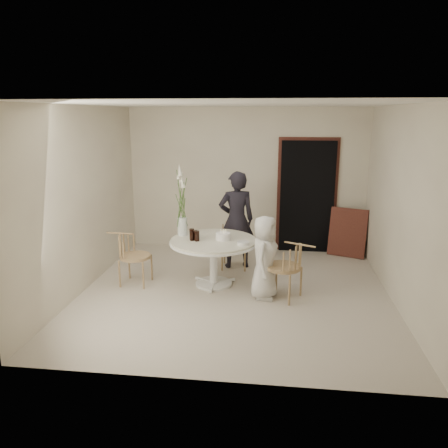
# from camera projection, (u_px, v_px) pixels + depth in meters

# --- Properties ---
(ground) EXTENTS (4.50, 4.50, 0.00)m
(ground) POSITION_uv_depth(u_px,v_px,m) (235.00, 292.00, 6.49)
(ground) COLOR beige
(ground) RESTS_ON ground
(room_shell) EXTENTS (4.50, 4.50, 4.50)m
(room_shell) POSITION_uv_depth(u_px,v_px,m) (235.00, 184.00, 6.10)
(room_shell) COLOR white
(room_shell) RESTS_ON ground
(doorway) EXTENTS (1.00, 0.10, 2.10)m
(doorway) POSITION_uv_depth(u_px,v_px,m) (307.00, 197.00, 8.21)
(doorway) COLOR black
(doorway) RESTS_ON ground
(door_trim) EXTENTS (1.12, 0.03, 2.22)m
(door_trim) POSITION_uv_depth(u_px,v_px,m) (307.00, 194.00, 8.23)
(door_trim) COLOR #5D2C20
(door_trim) RESTS_ON ground
(table) EXTENTS (1.33, 1.33, 0.73)m
(table) POSITION_uv_depth(u_px,v_px,m) (214.00, 247.00, 6.62)
(table) COLOR white
(table) RESTS_ON ground
(picture_frame) EXTENTS (0.70, 0.43, 0.90)m
(picture_frame) POSITION_uv_depth(u_px,v_px,m) (348.00, 233.00, 8.04)
(picture_frame) COLOR #5D2C20
(picture_frame) RESTS_ON ground
(chair_far) EXTENTS (0.48, 0.51, 0.83)m
(chair_far) POSITION_uv_depth(u_px,v_px,m) (235.00, 235.00, 7.53)
(chair_far) COLOR tan
(chair_far) RESTS_ON ground
(chair_right) EXTENTS (0.63, 0.61, 0.86)m
(chair_right) POSITION_uv_depth(u_px,v_px,m) (291.00, 262.00, 6.10)
(chair_right) COLOR tan
(chair_right) RESTS_ON ground
(chair_left) EXTENTS (0.51, 0.48, 0.82)m
(chair_left) POSITION_uv_depth(u_px,v_px,m) (128.00, 251.00, 6.71)
(chair_left) COLOR tan
(chair_left) RESTS_ON ground
(girl) EXTENTS (0.69, 0.55, 1.66)m
(girl) POSITION_uv_depth(u_px,v_px,m) (236.00, 220.00, 7.38)
(girl) COLOR black
(girl) RESTS_ON ground
(boy) EXTENTS (0.48, 0.65, 1.20)m
(boy) POSITION_uv_depth(u_px,v_px,m) (264.00, 257.00, 6.17)
(boy) COLOR silver
(boy) RESTS_ON ground
(birthday_cake) EXTENTS (0.22, 0.22, 0.16)m
(birthday_cake) POSITION_uv_depth(u_px,v_px,m) (223.00, 236.00, 6.57)
(birthday_cake) COLOR white
(birthday_cake) RESTS_ON table
(cola_tumbler_a) EXTENTS (0.08, 0.08, 0.16)m
(cola_tumbler_a) POSITION_uv_depth(u_px,v_px,m) (192.00, 234.00, 6.61)
(cola_tumbler_a) COLOR black
(cola_tumbler_a) RESTS_ON table
(cola_tumbler_b) EXTENTS (0.08, 0.08, 0.16)m
(cola_tumbler_b) POSITION_uv_depth(u_px,v_px,m) (197.00, 236.00, 6.50)
(cola_tumbler_b) COLOR black
(cola_tumbler_b) RESTS_ON table
(cola_tumbler_c) EXTENTS (0.08, 0.08, 0.13)m
(cola_tumbler_c) POSITION_uv_depth(u_px,v_px,m) (192.00, 236.00, 6.53)
(cola_tumbler_c) COLOR black
(cola_tumbler_c) RESTS_ON table
(cola_tumbler_d) EXTENTS (0.08, 0.08, 0.15)m
(cola_tumbler_d) POSITION_uv_depth(u_px,v_px,m) (195.00, 235.00, 6.55)
(cola_tumbler_d) COLOR black
(cola_tumbler_d) RESTS_ON table
(plate_stack) EXTENTS (0.19, 0.19, 0.04)m
(plate_stack) POSITION_uv_depth(u_px,v_px,m) (243.00, 243.00, 6.32)
(plate_stack) COLOR silver
(plate_stack) RESTS_ON table
(flower_vase) EXTENTS (0.15, 0.15, 1.12)m
(flower_vase) POSITION_uv_depth(u_px,v_px,m) (182.00, 206.00, 6.72)
(flower_vase) COLOR silver
(flower_vase) RESTS_ON table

